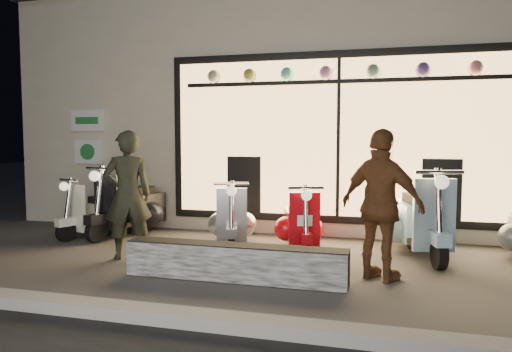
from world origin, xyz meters
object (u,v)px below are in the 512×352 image
(scooter_silver, at_px, (232,219))
(man, at_px, (128,195))
(scooter_red, at_px, (300,224))
(woman, at_px, (382,205))
(graffiti_barrier, at_px, (235,262))

(scooter_silver, height_order, man, man)
(scooter_red, xyz_separation_m, man, (-2.04, -1.10, 0.46))
(scooter_silver, bearing_deg, scooter_red, -21.34)
(woman, bearing_deg, man, 26.40)
(scooter_red, bearing_deg, scooter_silver, 158.82)
(man, xyz_separation_m, woman, (3.16, -0.13, 0.01))
(graffiti_barrier, height_order, scooter_silver, scooter_silver)
(graffiti_barrier, bearing_deg, woman, 15.75)
(graffiti_barrier, relative_size, man, 1.50)
(scooter_red, bearing_deg, woman, -65.04)
(scooter_silver, xyz_separation_m, scooter_red, (1.01, -0.07, -0.01))
(woman, bearing_deg, scooter_red, -18.82)
(graffiti_barrier, relative_size, scooter_red, 1.96)
(scooter_silver, xyz_separation_m, man, (-1.02, -1.17, 0.45))
(woman, bearing_deg, scooter_silver, -2.50)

